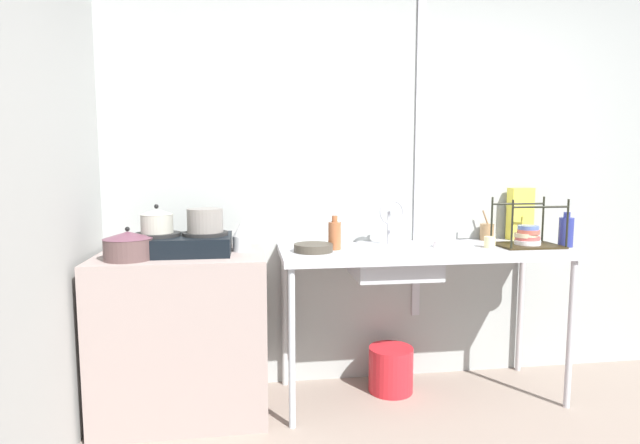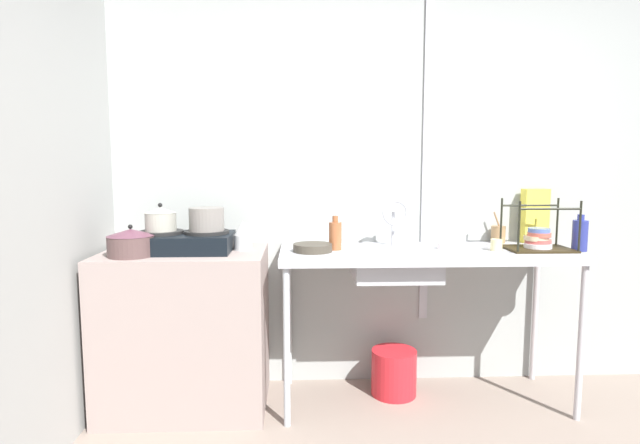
# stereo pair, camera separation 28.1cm
# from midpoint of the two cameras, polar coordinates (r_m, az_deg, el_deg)

# --- Properties ---
(wall_back) EXTENTS (4.46, 0.10, 2.71)m
(wall_back) POSITION_cam_midpoint_polar(r_m,az_deg,el_deg) (3.25, 6.80, 5.97)
(wall_back) COLOR #9FA4A0
(wall_back) RESTS_ON ground
(wall_metal_strip) EXTENTS (0.05, 0.01, 2.17)m
(wall_metal_strip) POSITION_cam_midpoint_polar(r_m,az_deg,el_deg) (3.22, 8.73, 8.35)
(wall_metal_strip) COLOR #AFAFB7
(counter_concrete) EXTENTS (0.90, 0.61, 0.90)m
(counter_concrete) POSITION_cam_midpoint_polar(r_m,az_deg,el_deg) (2.98, -17.96, -12.05)
(counter_concrete) COLOR gray
(counter_concrete) RESTS_ON ground
(counter_sink) EXTENTS (1.66, 0.61, 0.90)m
(counter_sink) POSITION_cam_midpoint_polar(r_m,az_deg,el_deg) (2.97, 8.88, -4.21)
(counter_sink) COLOR #AFAFB7
(counter_sink) RESTS_ON ground
(stove) EXTENTS (0.53, 0.36, 0.12)m
(stove) POSITION_cam_midpoint_polar(r_m,az_deg,el_deg) (2.86, -18.21, -2.38)
(stove) COLOR black
(stove) RESTS_ON counter_concrete
(pot_on_left_burner) EXTENTS (0.17, 0.17, 0.16)m
(pot_on_left_burner) POSITION_cam_midpoint_polar(r_m,az_deg,el_deg) (2.87, -20.79, 0.13)
(pot_on_left_burner) COLOR #9F9D90
(pot_on_left_burner) RESTS_ON stove
(pot_on_right_burner) EXTENTS (0.19, 0.19, 0.13)m
(pot_on_right_burner) POSITION_cam_midpoint_polar(r_m,az_deg,el_deg) (2.83, -15.76, 0.17)
(pot_on_right_burner) COLOR slate
(pot_on_right_burner) RESTS_ON stove
(pot_beside_stove) EXTENTS (0.25, 0.25, 0.17)m
(pot_beside_stove) POSITION_cam_midpoint_polar(r_m,az_deg,el_deg) (2.78, -23.77, -2.48)
(pot_beside_stove) COLOR #523C3A
(pot_beside_stove) RESTS_ON counter_concrete
(percolator) EXTENTS (0.10, 0.10, 0.16)m
(percolator) POSITION_cam_midpoint_polar(r_m,az_deg,el_deg) (2.86, -11.72, -1.72)
(percolator) COLOR #BBBEBF
(percolator) RESTS_ON counter_concrete
(sink_basin) EXTENTS (0.47, 0.35, 0.15)m
(sink_basin) POSITION_cam_midpoint_polar(r_m,az_deg,el_deg) (2.87, 5.68, -4.74)
(sink_basin) COLOR #AFAFB7
(sink_basin) RESTS_ON counter_sink
(faucet) EXTENTS (0.16, 0.09, 0.28)m
(faucet) POSITION_cam_midpoint_polar(r_m,az_deg,el_deg) (2.98, 5.50, 0.82)
(faucet) COLOR #AFAFB7
(faucet) RESTS_ON counter_sink
(frying_pan) EXTENTS (0.22, 0.22, 0.04)m
(frying_pan) POSITION_cam_midpoint_polar(r_m,az_deg,el_deg) (2.80, -3.66, -2.97)
(frying_pan) COLOR #3D372D
(frying_pan) RESTS_ON counter_sink
(dish_rack) EXTENTS (0.36, 0.26, 0.29)m
(dish_rack) POSITION_cam_midpoint_polar(r_m,az_deg,el_deg) (3.17, 20.24, -1.66)
(dish_rack) COLOR black
(dish_rack) RESTS_ON counter_sink
(cup_by_rack) EXTENTS (0.06, 0.06, 0.07)m
(cup_by_rack) POSITION_cam_midpoint_polar(r_m,az_deg,el_deg) (3.04, 16.29, -2.25)
(cup_by_rack) COLOR beige
(cup_by_rack) RESTS_ON counter_sink
(small_bowl_on_drainboard) EXTENTS (0.10, 0.10, 0.04)m
(small_bowl_on_drainboard) POSITION_cam_midpoint_polar(r_m,az_deg,el_deg) (3.01, 11.10, -2.50)
(small_bowl_on_drainboard) COLOR white
(small_bowl_on_drainboard) RESTS_ON counter_sink
(bottle_by_sink) EXTENTS (0.07, 0.07, 0.20)m
(bottle_by_sink) POSITION_cam_midpoint_polar(r_m,az_deg,el_deg) (2.86, -1.14, -1.51)
(bottle_by_sink) COLOR #975431
(bottle_by_sink) RESTS_ON counter_sink
(bottle_by_rack) EXTENTS (0.08, 0.08, 0.21)m
(bottle_by_rack) POSITION_cam_midpoint_polar(r_m,az_deg,el_deg) (3.23, 24.03, -1.02)
(bottle_by_rack) COLOR navy
(bottle_by_rack) RESTS_ON counter_sink
(cereal_box) EXTENTS (0.17, 0.09, 0.34)m
(cereal_box) POSITION_cam_midpoint_polar(r_m,az_deg,el_deg) (3.45, 19.71, 0.88)
(cereal_box) COLOR yellow
(cereal_box) RESTS_ON counter_sink
(utensil_jar) EXTENTS (0.09, 0.09, 0.19)m
(utensil_jar) POSITION_cam_midpoint_polar(r_m,az_deg,el_deg) (3.35, 16.21, -1.11)
(utensil_jar) COLOR #99744B
(utensil_jar) RESTS_ON counter_sink
(bucket_on_floor) EXTENTS (0.27, 0.27, 0.27)m
(bucket_on_floor) POSITION_cam_midpoint_polar(r_m,az_deg,el_deg) (3.20, 5.48, -16.40)
(bucket_on_floor) COLOR red
(bucket_on_floor) RESTS_ON ground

